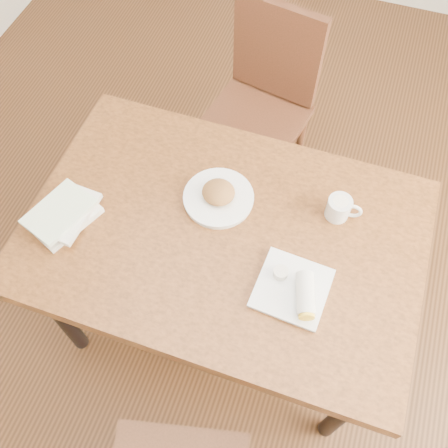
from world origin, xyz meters
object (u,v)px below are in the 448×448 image
(table, at_px, (224,243))
(coffee_mug, at_px, (340,208))
(plate_burrito, at_px, (296,290))
(plate_scone, at_px, (219,196))
(chair_far, at_px, (263,98))
(book_stack, at_px, (64,214))

(table, distance_m, coffee_mug, 0.41)
(table, bearing_deg, plate_burrito, -25.80)
(table, bearing_deg, plate_scone, 117.38)
(chair_far, height_order, plate_scone, chair_far)
(plate_scone, bearing_deg, table, -62.62)
(chair_far, bearing_deg, book_stack, -114.01)
(chair_far, height_order, coffee_mug, chair_far)
(chair_far, xyz_separation_m, book_stack, (-0.42, -0.94, 0.23))
(chair_far, relative_size, plate_scone, 3.95)
(table, relative_size, plate_scone, 5.40)
(plate_scone, relative_size, book_stack, 0.94)
(plate_burrito, bearing_deg, table, 154.20)
(plate_burrito, xyz_separation_m, book_stack, (-0.79, 0.01, 0.01))
(plate_scone, relative_size, plate_burrito, 1.06)
(table, xyz_separation_m, chair_far, (-0.10, 0.81, -0.12))
(plate_scone, bearing_deg, coffee_mug, 10.52)
(plate_scone, bearing_deg, plate_burrito, -36.35)
(coffee_mug, bearing_deg, chair_far, 124.84)
(chair_far, xyz_separation_m, plate_scone, (0.04, -0.70, 0.23))
(chair_far, xyz_separation_m, coffee_mug, (0.44, -0.63, 0.24))
(coffee_mug, height_order, plate_burrito, coffee_mug)
(plate_scone, relative_size, coffee_mug, 2.02)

